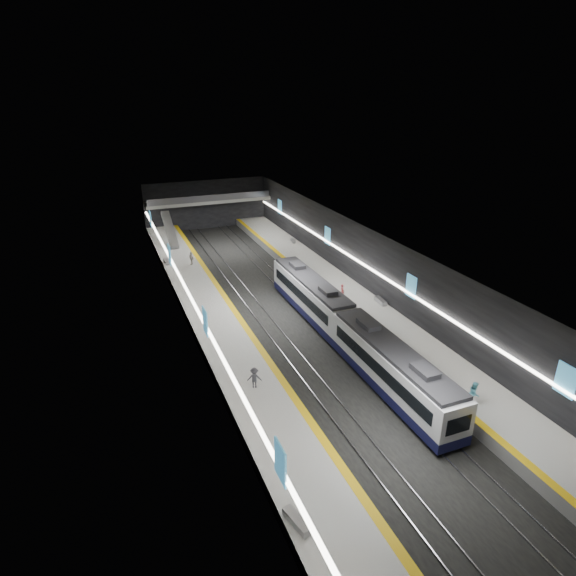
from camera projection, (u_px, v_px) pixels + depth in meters
name	position (u px, v px, depth m)	size (l,w,h in m)	color
ground	(284.00, 312.00, 50.88)	(70.00, 70.00, 0.00)	black
ceiling	(283.00, 239.00, 47.77)	(20.00, 70.00, 0.04)	beige
wall_left	(186.00, 291.00, 45.90)	(0.04, 70.00, 8.00)	black
wall_right	(368.00, 264.00, 52.75)	(0.04, 70.00, 8.00)	black
wall_back	(206.00, 205.00, 79.26)	(20.00, 0.04, 8.00)	black
platform_left	(214.00, 319.00, 48.12)	(5.00, 70.00, 1.00)	slate
tile_surface_left	(214.00, 315.00, 47.92)	(5.00, 70.00, 0.02)	#979893
tactile_strip_left	(235.00, 311.00, 48.67)	(0.60, 70.00, 0.02)	yellow
platform_right	(346.00, 297.00, 53.25)	(5.00, 70.00, 1.00)	slate
tile_surface_right	(347.00, 293.00, 53.06)	(5.00, 70.00, 0.02)	#979893
tactile_strip_right	(329.00, 296.00, 52.30)	(0.60, 70.00, 0.02)	yellow
rails	(284.00, 311.00, 50.86)	(6.52, 70.00, 0.12)	gray
train	(346.00, 326.00, 43.19)	(2.69, 30.04, 3.60)	#0E0F34
ad_posters	(280.00, 269.00, 49.99)	(19.94, 53.50, 2.20)	#439BCA
cove_light_left	(188.00, 293.00, 46.05)	(0.25, 68.60, 0.12)	white
cove_light_right	(366.00, 266.00, 52.76)	(0.25, 68.60, 0.12)	white
mezzanine_bridge	(209.00, 201.00, 77.08)	(20.00, 3.00, 1.50)	gray
escalator	(170.00, 230.00, 69.42)	(1.20, 8.00, 0.60)	#99999E
bench_left_near	(297.00, 521.00, 24.97)	(0.54, 1.93, 0.47)	#99999E
bench_left_far	(166.00, 262.00, 61.82)	(0.51, 1.83, 0.45)	#99999E
bench_right_near	(381.00, 301.00, 50.47)	(0.53, 1.89, 0.46)	#99999E
bench_right_far	(293.00, 241.00, 70.15)	(0.45, 1.60, 0.39)	#99999E
passenger_right_a	(342.00, 292.00, 51.15)	(0.62, 0.41, 1.70)	#C94B54
passenger_right_b	(474.00, 394.00, 34.11)	(0.91, 0.71, 1.87)	#55A6B9
passenger_left_a	(191.00, 258.00, 61.12)	(0.98, 0.41, 1.67)	beige
passenger_left_b	(254.00, 378.00, 36.12)	(1.08, 0.62, 1.68)	#404148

